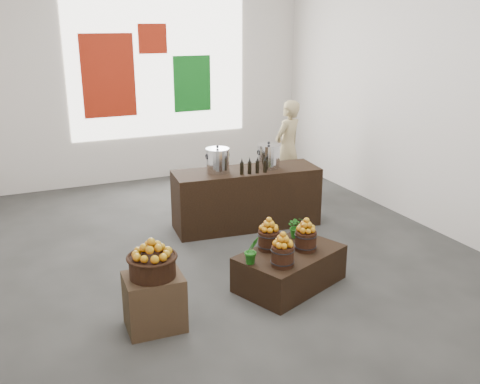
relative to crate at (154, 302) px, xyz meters
name	(u,v)px	position (x,y,z in m)	size (l,w,h in m)	color
ground	(219,248)	(1.24, 1.46, -0.27)	(7.00, 7.00, 0.00)	#3D3D3A
back_wall	(142,69)	(1.24, 4.96, 1.73)	(6.00, 0.04, 4.00)	silver
back_opening	(159,68)	(1.54, 4.94, 1.73)	(3.20, 0.02, 2.40)	white
deco_red_left	(108,76)	(0.64, 4.93, 1.63)	(0.90, 0.04, 1.40)	#991D0B
deco_green_right	(192,84)	(2.14, 4.93, 1.43)	(0.70, 0.04, 1.00)	#106719
deco_red_upper	(152,39)	(1.44, 4.93, 2.23)	(0.50, 0.04, 0.50)	#991D0B
crate	(154,302)	(0.00, 0.00, 0.00)	(0.54, 0.44, 0.54)	#4E3424
wicker_basket	(152,266)	(0.00, 0.00, 0.37)	(0.43, 0.43, 0.20)	black
apples_in_basket	(151,248)	(0.00, 0.00, 0.56)	(0.34, 0.34, 0.18)	#9C1405
display_table	(290,268)	(1.59, 0.23, -0.07)	(1.16, 0.71, 0.40)	black
apple_bucket_front_left	(283,256)	(1.35, -0.05, 0.24)	(0.23, 0.23, 0.21)	black
apples_in_bucket_front_left	(283,239)	(1.35, -0.05, 0.42)	(0.17, 0.17, 0.16)	#9C1405
apple_bucket_front_right	(306,241)	(1.77, 0.20, 0.24)	(0.23, 0.23, 0.21)	black
apples_in_bucket_front_right	(306,225)	(1.77, 0.20, 0.42)	(0.17, 0.17, 0.16)	#9C1405
apple_bucket_rear	(269,240)	(1.41, 0.38, 0.24)	(0.23, 0.23, 0.21)	black
apples_in_bucket_rear	(269,224)	(1.41, 0.38, 0.42)	(0.17, 0.17, 0.16)	#9C1405
herb_garnish_right	(297,227)	(1.86, 0.55, 0.27)	(0.24, 0.21, 0.27)	#185D13
herb_garnish_left	(252,250)	(1.08, 0.13, 0.28)	(0.16, 0.13, 0.29)	#185D13
counter	(246,198)	(1.91, 2.05, 0.15)	(2.03, 0.65, 0.83)	black
stock_pot_left	(218,161)	(1.49, 2.09, 0.72)	(0.31, 0.31, 0.31)	silver
stock_pot_center	(268,157)	(2.23, 2.02, 0.72)	(0.31, 0.31, 0.31)	silver
oil_cruets	(252,165)	(1.89, 1.85, 0.68)	(0.30, 0.06, 0.23)	black
shopper	(288,148)	(3.18, 3.16, 0.52)	(0.57, 0.38, 1.57)	tan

